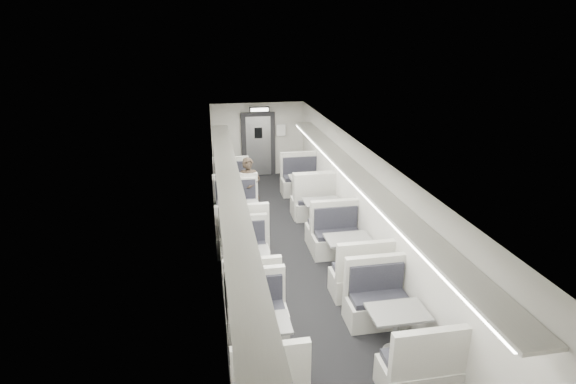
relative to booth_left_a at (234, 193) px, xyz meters
name	(u,v)px	position (x,y,z in m)	size (l,w,h in m)	color
room	(292,208)	(1.00, -3.34, 0.82)	(3.24, 12.24, 2.64)	black
booth_left_a	(234,193)	(0.00, 0.00, 0.00)	(1.04, 2.11, 1.13)	beige
booth_left_b	(239,220)	(0.00, -1.97, 0.03)	(1.12, 2.28, 1.22)	beige
booth_left_c	(248,268)	(0.00, -4.15, -0.02)	(0.98, 1.99, 1.07)	beige
booth_left_d	(262,343)	(0.00, -6.32, -0.02)	(0.98, 2.00, 1.07)	beige
booth_right_a	(307,190)	(2.00, -0.23, 0.03)	(1.13, 2.29, 1.23)	beige
booth_right_b	(322,215)	(2.00, -1.98, 0.01)	(1.07, 2.17, 1.16)	beige
booth_right_c	(348,255)	(2.00, -4.03, 0.01)	(1.08, 2.18, 1.17)	beige
booth_right_d	(396,331)	(2.00, -6.44, 0.00)	(1.04, 2.11, 1.13)	beige
passenger	(249,188)	(0.34, -0.89, 0.42)	(0.58, 0.38, 1.60)	black
window_a	(214,159)	(-0.49, 0.06, 0.97)	(0.02, 1.18, 0.84)	black
window_b	(216,186)	(-0.49, -2.14, 0.97)	(0.02, 1.18, 0.84)	black
window_c	(220,227)	(-0.49, -4.34, 0.97)	(0.02, 1.18, 0.84)	black
window_d	(226,296)	(-0.49, -6.54, 0.97)	(0.02, 1.18, 0.84)	black
luggage_rack_left	(230,183)	(-0.24, -3.64, 1.54)	(0.46, 10.40, 0.09)	beige
luggage_rack_right	(357,175)	(2.24, -3.64, 1.54)	(0.46, 10.40, 0.09)	beige
vestibule_door	(258,145)	(1.00, 2.59, 0.66)	(1.10, 0.13, 2.10)	black
exit_sign	(259,109)	(1.00, 2.11, 1.90)	(0.62, 0.12, 0.16)	black
wall_notice	(281,130)	(1.75, 2.58, 1.12)	(0.32, 0.02, 0.40)	white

